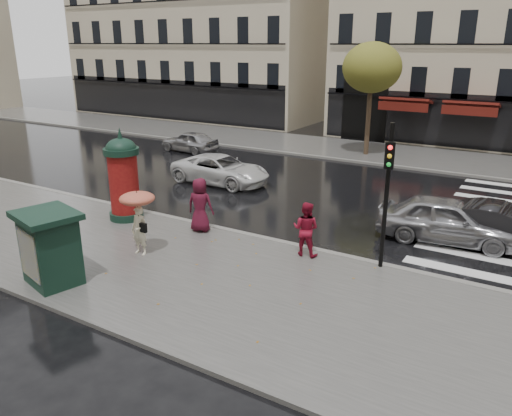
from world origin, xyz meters
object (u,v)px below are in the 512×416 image
Objects in this scene: car_white at (221,170)px; car_darkgrey at (502,227)px; woman_red at (306,229)px; morris_column at (123,176)px; man_burgundy at (200,205)px; newsstand at (50,247)px; car_far_silver at (190,142)px; traffic_light at (387,183)px; car_silver at (448,220)px; woman_umbrella at (138,212)px.

car_darkgrey is at bearing -97.32° from car_white.
morris_column is at bearing -1.08° from woman_red.
woman_red is 0.90× the size of man_burgundy.
woman_red is 0.85× the size of newsstand.
newsstand reaches higher than car_far_silver.
traffic_light reaches higher than woman_red.
morris_column is (-3.27, -0.41, 0.71)m from man_burgundy.
car_white is at bearing 150.07° from traffic_light.
morris_column is at bearing -178.82° from car_white.
car_white is (-11.01, 2.16, -0.11)m from car_silver.
man_burgundy is at bearing 116.21° from car_darkgrey.
car_far_silver is at bearing 50.30° from car_white.
woman_red is 7.53m from newsstand.
morris_column is 0.79× the size of car_darkgrey.
morris_column is 11.80m from car_silver.
morris_column reaches higher than woman_red.
man_burgundy is 14.37m from car_far_silver.
newsstand reaches higher than car_silver.
car_silver is (8.09, 6.46, -0.72)m from woman_umbrella.
traffic_light reaches higher than woman_umbrella.
newsstand reaches higher than woman_red.
newsstand is at bearing 41.62° from woman_red.
traffic_light reaches higher than morris_column.
newsstand is at bearing 134.72° from car_darkgrey.
morris_column reaches higher than car_silver.
man_burgundy is 0.44× the size of car_darkgrey.
car_white is at bearing 90.35° from morris_column.
man_burgundy is at bearing -150.18° from car_white.
woman_red is 0.50× the size of morris_column.
car_darkgrey is (5.21, 4.15, -0.27)m from woman_red.
car_darkgrey is (12.63, 4.56, -1.07)m from morris_column.
traffic_light is at bearing 36.96° from newsstand.
newsstand is at bearing 30.00° from car_far_silver.
newsstand is (-1.09, -5.40, 0.09)m from man_burgundy.
woman_umbrella is at bearing 36.51° from car_far_silver.
woman_red is at bearing 130.83° from car_darkgrey.
car_white is at bearing 53.14° from car_far_silver.
woman_red is 5.21m from car_silver.
traffic_light is at bearing -176.57° from woman_red.
woman_umbrella is 2.86m from newsstand.
man_burgundy is 6.84m from car_white.
newsstand is (-5.24, -5.40, 0.19)m from woman_red.
man_burgundy is 0.50× the size of car_far_silver.
car_white is (-2.92, 8.62, -0.83)m from woman_umbrella.
newsstand is 11.59m from car_white.
morris_column is 0.81× the size of traffic_light.
woman_red is at bearing -127.85° from car_white.
woman_umbrella is 10.38m from car_silver.
man_burgundy is 5.51m from newsstand.
woman_red is at bearing 54.16° from car_far_silver.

